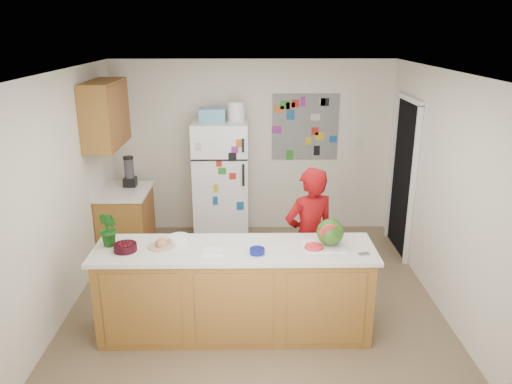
{
  "coord_description": "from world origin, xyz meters",
  "views": [
    {
      "loc": [
        -0.05,
        -4.83,
        2.91
      ],
      "look_at": [
        0.02,
        0.2,
        1.25
      ],
      "focal_mm": 35.0,
      "sensor_mm": 36.0,
      "label": 1
    }
  ],
  "objects_px": {
    "person": "(309,238)",
    "watermelon": "(330,232)",
    "refrigerator": "(221,181)",
    "cherry_bowl": "(125,247)"
  },
  "relations": [
    {
      "from": "refrigerator",
      "to": "person",
      "type": "relative_size",
      "value": 1.09
    },
    {
      "from": "watermelon",
      "to": "cherry_bowl",
      "type": "relative_size",
      "value": 1.2
    },
    {
      "from": "cherry_bowl",
      "to": "watermelon",
      "type": "bearing_deg",
      "value": 2.62
    },
    {
      "from": "person",
      "to": "watermelon",
      "type": "xyz_separation_m",
      "value": [
        0.13,
        -0.52,
        0.28
      ]
    },
    {
      "from": "refrigerator",
      "to": "watermelon",
      "type": "distance_m",
      "value": 2.63
    },
    {
      "from": "watermelon",
      "to": "refrigerator",
      "type": "bearing_deg",
      "value": 116.37
    },
    {
      "from": "refrigerator",
      "to": "person",
      "type": "distance_m",
      "value": 2.1
    },
    {
      "from": "person",
      "to": "watermelon",
      "type": "relative_size",
      "value": 6.03
    },
    {
      "from": "watermelon",
      "to": "cherry_bowl",
      "type": "height_order",
      "value": "watermelon"
    },
    {
      "from": "refrigerator",
      "to": "cherry_bowl",
      "type": "relative_size",
      "value": 7.9
    }
  ]
}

